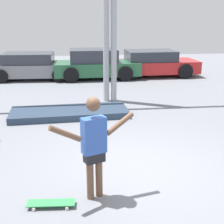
{
  "coord_description": "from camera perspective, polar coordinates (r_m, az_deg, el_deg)",
  "views": [
    {
      "loc": [
        -1.13,
        -5.49,
        2.94
      ],
      "look_at": [
        -0.36,
        1.33,
        0.78
      ],
      "focal_mm": 50.0,
      "sensor_mm": 36.0,
      "label": 1
    }
  ],
  "objects": [
    {
      "name": "manual_pad",
      "position": [
        9.51,
        -7.76,
        -0.11
      ],
      "size": [
        3.56,
        1.45,
        0.19
      ],
      "primitive_type": "cube",
      "rotation": [
        0.0,
        0.0,
        0.06
      ],
      "color": "#28384C",
      "rests_on": "ground_plane"
    },
    {
      "name": "skateboarder",
      "position": [
        4.99,
        -3.32,
        -5.69
      ],
      "size": [
        1.38,
        0.62,
        1.74
      ],
      "rotation": [
        0.0,
        0.0,
        0.38
      ],
      "color": "brown",
      "rests_on": "ground_plane"
    },
    {
      "name": "skateboard",
      "position": [
        5.26,
        -11.07,
        -16.03
      ],
      "size": [
        0.77,
        0.28,
        0.08
      ],
      "rotation": [
        0.0,
        0.0,
        -0.06
      ],
      "color": "#338C4C",
      "rests_on": "ground_plane"
    },
    {
      "name": "parked_car_grey",
      "position": [
        15.24,
        -14.46,
        8.07
      ],
      "size": [
        4.14,
        1.94,
        1.23
      ],
      "rotation": [
        0.0,
        0.0,
        -0.03
      ],
      "color": "slate",
      "rests_on": "ground_plane"
    },
    {
      "name": "ground_plane",
      "position": [
        6.33,
        4.66,
        -10.29
      ],
      "size": [
        36.0,
        36.0,
        0.0
      ],
      "primitive_type": "plane",
      "color": "slate"
    },
    {
      "name": "parked_car_green",
      "position": [
        14.91,
        -2.96,
        8.68
      ],
      "size": [
        4.01,
        1.9,
        1.39
      ],
      "rotation": [
        0.0,
        0.0,
        0.02
      ],
      "color": "#28603D",
      "rests_on": "ground_plane"
    },
    {
      "name": "parked_car_red",
      "position": [
        15.65,
        7.44,
        8.8
      ],
      "size": [
        4.3,
        2.09,
        1.25
      ],
      "rotation": [
        0.0,
        0.0,
        0.04
      ],
      "color": "red",
      "rests_on": "ground_plane"
    }
  ]
}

